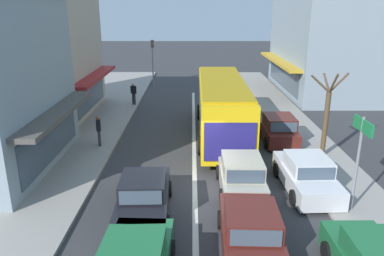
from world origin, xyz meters
TOP-DOWN VIEW (x-y plane):
  - ground_plane at (0.00, 0.00)m, footprint 140.00×140.00m
  - lane_centre_line at (0.00, 4.00)m, footprint 0.20×28.00m
  - sidewalk_left at (-6.80, 6.00)m, footprint 5.20×44.00m
  - kerb_right at (6.20, 6.00)m, footprint 2.80×44.00m
  - shopfront_mid_block at (-10.18, 10.92)m, footprint 7.36×8.99m
  - building_right_far at (11.48, 18.36)m, footprint 8.43×12.58m
  - city_bus at (1.58, 6.63)m, footprint 2.84×10.88m
  - sedan_adjacent_lane_lead at (1.65, -4.26)m, footprint 2.01×4.26m
  - sedan_behind_bus_near at (-1.83, -2.02)m, footprint 2.00×4.25m
  - hatchback_queue_far_back at (1.85, -0.34)m, footprint 1.84×3.71m
  - parked_sedan_kerb_second at (4.51, -0.17)m, footprint 2.00×4.26m
  - parked_hatchback_kerb_third at (4.61, 5.55)m, footprint 1.83×3.71m
  - traffic_light_downstreet at (-3.83, 21.63)m, footprint 0.33×0.24m
  - directional_road_sign at (5.67, -1.91)m, footprint 0.10×1.40m
  - street_tree_right at (6.31, 3.21)m, footprint 1.77×1.83m
  - pedestrian_with_handbag_near at (-4.99, 4.59)m, footprint 0.36×0.65m
  - pedestrian_browsing_midblock at (-4.47, 13.37)m, footprint 0.49×0.38m

SIDE VIEW (x-z plane):
  - ground_plane at x=0.00m, z-range 0.00..0.00m
  - lane_centre_line at x=0.00m, z-range 0.00..0.01m
  - kerb_right at x=6.20m, z-range 0.00..0.12m
  - sidewalk_left at x=-6.80m, z-range 0.00..0.14m
  - sedan_adjacent_lane_lead at x=1.65m, z-range -0.07..1.40m
  - sedan_behind_bus_near at x=-1.83m, z-range -0.07..1.40m
  - parked_sedan_kerb_second at x=4.51m, z-range -0.07..1.40m
  - hatchback_queue_far_back at x=1.85m, z-range -0.06..1.48m
  - parked_hatchback_kerb_third at x=4.61m, z-range -0.06..1.48m
  - pedestrian_browsing_midblock at x=-4.47m, z-range 0.25..1.88m
  - pedestrian_with_handbag_near at x=-4.99m, z-range 0.25..1.88m
  - city_bus at x=1.58m, z-range 0.27..3.49m
  - street_tree_right at x=6.31m, z-range -0.09..4.25m
  - directional_road_sign at x=5.67m, z-range 0.88..4.48m
  - traffic_light_downstreet at x=-3.83m, z-range 0.75..4.95m
  - building_right_far at x=11.48m, z-range -0.01..8.23m
  - shopfront_mid_block at x=-10.18m, z-range -0.01..8.35m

